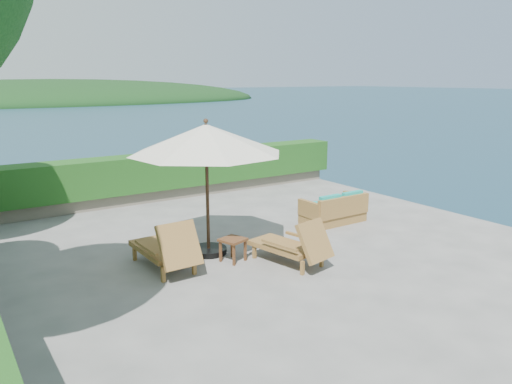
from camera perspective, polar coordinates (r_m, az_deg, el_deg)
ground at (r=10.33m, az=1.07°, el=-6.99°), size 12.00×12.00×0.00m
foundation at (r=10.95m, az=1.03°, el=-14.65°), size 12.00×12.00×3.00m
ocean at (r=11.69m, az=1.00°, el=-20.96°), size 600.00×600.00×0.00m
offshore_island at (r=151.24m, az=-22.14°, el=9.49°), size 126.00×57.60×12.60m
planter_wall_far at (r=15.04m, az=-11.11°, el=-0.15°), size 12.00×0.60×0.36m
hedge_far at (r=14.91m, az=-11.22°, el=2.35°), size 12.40×0.90×1.00m
patio_umbrella at (r=9.82m, az=-5.71°, el=5.88°), size 3.73×3.73×2.75m
lounge_left at (r=9.47m, az=-10.21°, el=-6.32°), size 0.84×1.79×1.02m
lounge_right at (r=9.62m, az=4.30°, el=-6.03°), size 1.01×1.76×0.96m
side_table at (r=9.77m, az=-2.66°, el=-5.79°), size 0.55×0.55×0.47m
wicker_loveseat at (r=12.49m, az=8.96°, el=-2.14°), size 1.63×0.85×0.79m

